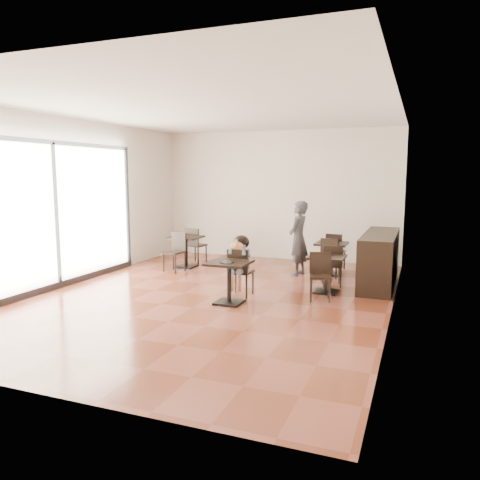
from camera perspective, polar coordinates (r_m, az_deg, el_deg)
The scene contains 23 objects.
floor at distance 8.32m, azimuth -3.33°, elevation -6.81°, with size 6.00×8.00×0.01m, color brown.
ceiling at distance 8.11m, azimuth -3.52°, elevation 15.61°, with size 6.00×8.00×0.01m, color silver.
wall_back at distance 11.81m, azimuth 4.70°, elevation 5.44°, with size 6.00×0.01×3.20m, color beige.
wall_front at distance 4.73m, azimuth -23.96°, elevation 0.92°, with size 6.00×0.01×3.20m, color beige.
wall_left at distance 9.69m, azimuth -19.83°, elevation 4.43°, with size 0.01×8.00×3.20m, color beige.
wall_right at distance 7.34m, azimuth 18.46°, elevation 3.49°, with size 0.01×8.00×3.20m, color beige.
storefront_window at distance 9.31m, azimuth -21.64°, elevation 2.98°, with size 0.04×4.50×2.60m, color white.
child_table at distance 7.74m, azimuth -1.34°, elevation -5.23°, with size 0.67×0.67×0.71m, color black, non-canonical shape.
child_chair at distance 8.22m, azimuth 0.13°, elevation -3.93°, with size 0.38×0.38×0.85m, color black, non-canonical shape.
child at distance 8.20m, azimuth 0.13°, elevation -3.18°, with size 0.38×0.53×1.07m, color slate, non-canonical shape.
plate at distance 7.58m, azimuth -1.64°, elevation -2.74°, with size 0.24×0.24×0.01m, color black.
pizza_slice at distance 7.96m, azimuth -0.36°, elevation -0.66°, with size 0.25×0.19×0.06m, color tan, non-canonical shape.
adult_patron at distance 9.92m, azimuth 7.13°, elevation 0.20°, with size 0.57×0.38×1.57m, color #3B3B40.
cafe_table_mid at distance 8.59m, azimuth 10.49°, elevation -4.16°, with size 0.63×0.63×0.67m, color black, non-canonical shape.
cafe_table_left at distance 10.82m, azimuth -6.61°, elevation -1.45°, with size 0.68×0.68×0.72m, color black, non-canonical shape.
cafe_table_back at distance 10.15m, azimuth 11.06°, elevation -2.25°, with size 0.65×0.65×0.69m, color black, non-canonical shape.
chair_mid_a at distance 9.11m, azimuth 11.14°, elevation -3.04°, with size 0.36×0.36×0.81m, color black, non-canonical shape.
chair_mid_b at distance 8.05m, azimuth 9.77°, elevation -4.47°, with size 0.36×0.36×0.81m, color black, non-canonical shape.
chair_left_a at distance 11.29m, azimuth -5.32°, elevation -0.66°, with size 0.39×0.39×0.86m, color black, non-canonical shape.
chair_left_b at distance 10.33m, azimuth -8.04°, elevation -1.51°, with size 0.39×0.39×0.86m, color black, non-canonical shape.
chair_back_a at distance 10.67m, azimuth 11.60°, elevation -1.39°, with size 0.37×0.37×0.83m, color black, non-canonical shape.
chair_back_b at distance 9.60m, azimuth 10.49°, elevation -2.40°, with size 0.37×0.37×0.83m, color black, non-canonical shape.
service_counter at distance 9.48m, azimuth 16.65°, elevation -2.20°, with size 0.60×2.40×1.00m, color black.
Camera 1 is at (3.34, -7.31, 2.13)m, focal length 35.00 mm.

